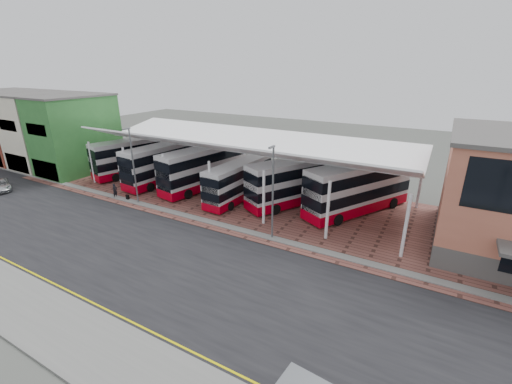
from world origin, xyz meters
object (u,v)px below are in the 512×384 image
Objects in this scene: bus_2 at (204,168)px; bus_3 at (239,181)px; bus_1 at (166,163)px; pedestrian at (115,191)px; silver_car at (0,185)px; bus_5 at (358,188)px; bus_0 at (136,157)px; bus_4 at (297,182)px.

bus_2 is 1.20× the size of bus_3.
bus_1 is 7.32m from pedestrian.
bus_1 is 19.22m from silver_car.
bus_5 reaches higher than bus_3.
bus_2 is at bearing 171.22° from bus_3.
bus_5 is 25.90m from pedestrian.
bus_1 is at bearing -31.10° from silver_car.
bus_5 is at bearing 18.89° from bus_0.
bus_3 is 13.74m from pedestrian.
bus_1 reaches higher than bus_4.
bus_5 is at bearing 35.57° from bus_4.
bus_0 is at bearing 25.46° from pedestrian.
bus_4 is 34.69m from silver_car.
bus_2 is at bearing -145.71° from bus_5.
bus_2 is at bearing -38.53° from silver_car.
bus_2 is (5.60, 0.54, 0.05)m from bus_1.
bus_3 is 12.41m from bus_5.
bus_1 is at bearing -14.32° from pedestrian.
bus_0 is 2.67× the size of silver_car.
bus_3 is 28.43m from silver_car.
bus_3 is (11.10, -0.57, -0.32)m from bus_1.
bus_2 reaches higher than pedestrian.
bus_5 reaches higher than bus_1.
bus_5 is 40.67m from silver_car.
bus_1 reaches higher than bus_0.
bus_0 is at bearing 178.74° from bus_3.
pedestrian is at bearing -130.04° from bus_5.
bus_5 is at bearing 15.52° from bus_3.
pedestrian is (-12.03, -6.52, -1.22)m from bus_3.
pedestrian reaches higher than silver_car.
bus_5 is (28.96, 1.62, 0.14)m from bus_0.
bus_4 reaches higher than bus_0.
bus_0 is 1.16× the size of bus_3.
bus_1 is 7.15× the size of pedestrian.
bus_5 is at bearing 15.87° from bus_2.
bus_2 is (11.38, -0.04, 0.08)m from bus_0.
bus_5 is at bearing 10.79° from bus_1.
bus_2 is 24.10m from silver_car.
pedestrian is (-6.54, -7.63, -1.59)m from bus_2.
bus_4 is at bearing 20.95° from bus_3.
silver_car is (-31.93, -13.44, -1.79)m from bus_4.
bus_3 is 6.29m from bus_4.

